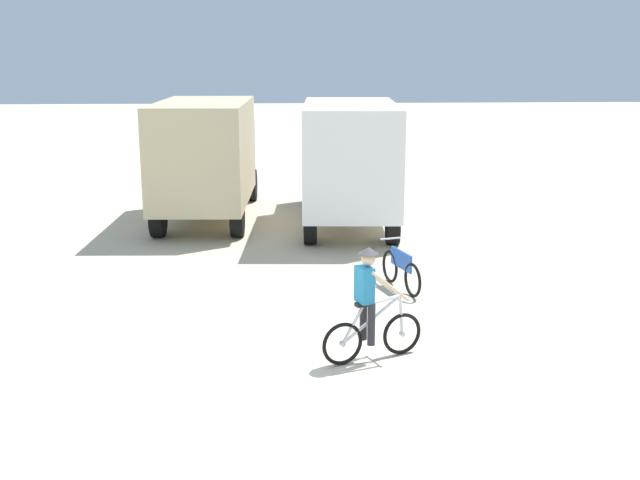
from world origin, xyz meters
TOP-DOWN VIEW (x-y plane):
  - ground_plane at (0.00, 0.00)m, footprint 120.00×120.00m
  - box_truck_tan_camper at (-2.49, 10.74)m, footprint 2.66×6.84m
  - box_truck_avon_van at (1.44, 9.76)m, footprint 2.77×6.88m
  - cyclist_orange_shirt at (0.86, 0.01)m, footprint 1.63×0.77m
  - bicycle_spare at (1.92, 3.65)m, footprint 0.66×1.68m

SIDE VIEW (x-z plane):
  - ground_plane at x=0.00m, z-range 0.00..0.00m
  - bicycle_spare at x=1.92m, z-range -0.09..0.88m
  - cyclist_orange_shirt at x=0.86m, z-range -0.06..1.76m
  - box_truck_tan_camper at x=-2.49m, z-range 0.20..3.55m
  - box_truck_avon_van at x=1.44m, z-range 0.20..3.55m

